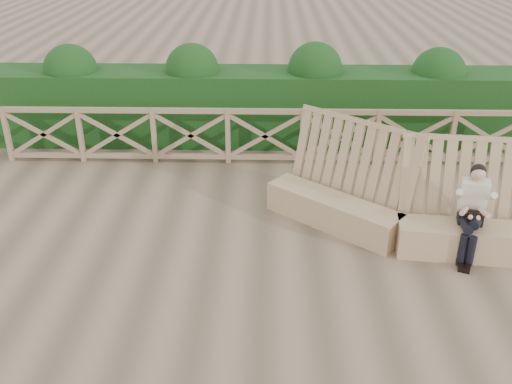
{
  "coord_description": "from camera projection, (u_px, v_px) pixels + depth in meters",
  "views": [
    {
      "loc": [
        0.07,
        -6.77,
        4.49
      ],
      "look_at": [
        -0.1,
        0.4,
        0.9
      ],
      "focal_mm": 40.0,
      "sensor_mm": 36.0,
      "label": 1
    }
  ],
  "objects": [
    {
      "name": "ground",
      "position": [
        262.0,
        261.0,
        8.06
      ],
      "size": [
        60.0,
        60.0,
        0.0
      ],
      "primitive_type": "plane",
      "color": "brown",
      "rests_on": "ground"
    },
    {
      "name": "hedge",
      "position": [
        265.0,
        107.0,
        11.93
      ],
      "size": [
        12.0,
        1.2,
        1.5
      ],
      "primitive_type": "cube",
      "color": "black",
      "rests_on": "ground"
    },
    {
      "name": "woman",
      "position": [
        472.0,
        208.0,
        7.91
      ],
      "size": [
        0.47,
        0.82,
        1.37
      ],
      "rotation": [
        0.0,
        0.0,
        -0.2
      ],
      "color": "black",
      "rests_on": "ground"
    },
    {
      "name": "bench",
      "position": [
        404.0,
        213.0,
        8.49
      ],
      "size": [
        4.13,
        2.3,
        1.61
      ],
      "rotation": [
        0.0,
        0.0,
        -0.42
      ],
      "color": "#9E7D5A",
      "rests_on": "ground"
    },
    {
      "name": "guardrail",
      "position": [
        265.0,
        136.0,
        10.94
      ],
      "size": [
        10.1,
        0.09,
        1.1
      ],
      "color": "#82684B",
      "rests_on": "ground"
    }
  ]
}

